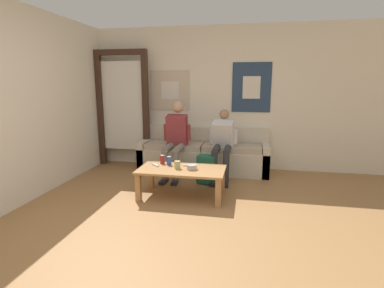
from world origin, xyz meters
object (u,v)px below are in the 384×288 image
Objects in this scene: pillar_candle at (177,165)px; game_controller_near_left at (155,165)px; person_seated_adult at (176,136)px; ceramic_bowl at (192,167)px; person_seated_teen at (223,142)px; game_controller_near_right at (188,165)px; coffee_table at (182,173)px; couch at (204,155)px; drink_can_blue at (169,161)px; backpack at (207,170)px; drink_can_red at (162,159)px.

pillar_candle is 0.35m from game_controller_near_left.
person_seated_adult is 1.09m from ceramic_bowl.
person_seated_teen is (0.79, 0.02, -0.07)m from person_seated_adult.
ceramic_bowl is at bearing -62.37° from game_controller_near_right.
coffee_table is at bearing 175.40° from ceramic_bowl.
couch is 15.69× the size of ceramic_bowl.
person_seated_adult reaches higher than person_seated_teen.
game_controller_near_right is (0.38, -0.80, -0.26)m from person_seated_adult.
game_controller_near_right is at bearing 2.87° from drink_can_blue.
ceramic_bowl is (0.14, -0.01, 0.10)m from coffee_table.
person_seated_teen reaches higher than drink_can_blue.
game_controller_near_left is at bearing -133.49° from person_seated_teen.
pillar_candle is 0.95× the size of drink_can_blue.
person_seated_adult is 10.60× the size of pillar_candle.
person_seated_adult is 10.12× the size of drink_can_blue.
pillar_candle is (0.26, -0.96, -0.22)m from person_seated_adult.
coffee_table is 8.21× the size of game_controller_near_right.
couch reaches higher than backpack.
drink_can_red is 0.40m from game_controller_near_right.
drink_can_red is (-0.12, 0.06, 0.00)m from drink_can_blue.
couch is 5.14× the size of backpack.
coffee_table is 8.11× the size of ceramic_bowl.
person_seated_teen is at bearing -42.72° from couch.
ceramic_bowl is 0.55m from game_controller_near_left.
pillar_candle is at bearing -179.91° from ceramic_bowl.
backpack is (-0.21, -0.34, -0.40)m from person_seated_teen.
drink_can_red is at bearing 142.44° from pillar_candle.
person_seated_adult is at bearing 105.18° from pillar_candle.
game_controller_near_left is (-0.54, 0.07, -0.03)m from ceramic_bowl.
drink_can_red is at bearing -111.45° from couch.
coffee_table is 0.41m from game_controller_near_left.
ceramic_bowl is at bearing -88.15° from couch.
game_controller_near_right is at bearing -116.61° from person_seated_teen.
game_controller_near_left is at bearing -138.77° from backpack.
drink_can_red is 0.86× the size of game_controller_near_right.
coffee_table is 0.29m from drink_can_blue.
couch is 0.70m from backpack.
drink_can_red reaches higher than coffee_table.
game_controller_near_right is at bearing 117.63° from ceramic_bowl.
person_seated_adult is 0.78m from drink_can_red.
person_seated_adult is 0.92m from game_controller_near_right.
drink_can_red reaches higher than pillar_candle.
coffee_table is 0.94× the size of person_seated_adult.
game_controller_near_right is (-0.09, 0.16, -0.03)m from ceramic_bowl.
drink_can_blue reaches higher than coffee_table.
game_controller_near_right is (-0.20, -0.48, 0.21)m from backpack.
game_controller_near_left is (-0.34, 0.07, -0.04)m from pillar_candle.
pillar_candle is at bearing -43.73° from drink_can_blue.
pillar_candle is (-0.32, -0.64, 0.25)m from backpack.
couch reaches higher than drink_can_blue.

